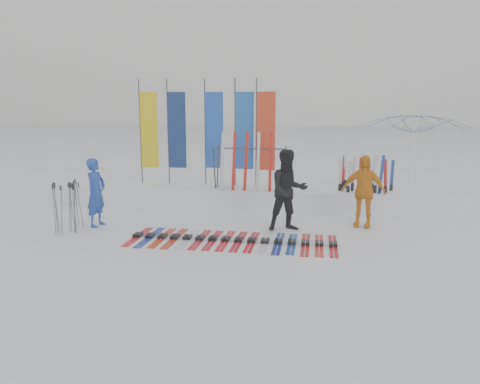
% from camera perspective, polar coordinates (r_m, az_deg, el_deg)
% --- Properties ---
extents(ground, '(120.00, 120.00, 0.00)m').
position_cam_1_polar(ground, '(9.78, -2.70, -7.46)').
color(ground, white).
rests_on(ground, ground).
extents(snow_bank, '(14.00, 1.60, 0.60)m').
position_cam_1_polar(snow_bank, '(14.10, 1.18, -0.54)').
color(snow_bank, white).
rests_on(snow_bank, ground).
extents(person_blue, '(0.50, 0.68, 1.72)m').
position_cam_1_polar(person_blue, '(12.25, -17.14, -0.06)').
color(person_blue, '#1B3EA2').
rests_on(person_blue, ground).
extents(person_black, '(1.17, 1.04, 1.98)m').
position_cam_1_polar(person_black, '(11.34, 5.90, 0.20)').
color(person_black, black).
rests_on(person_black, ground).
extents(person_yellow, '(1.13, 0.67, 1.81)m').
position_cam_1_polar(person_yellow, '(12.03, 14.80, 0.09)').
color(person_yellow, orange).
rests_on(person_yellow, ground).
extents(tent_canopy, '(4.13, 4.16, 2.89)m').
position_cam_1_polar(tent_canopy, '(14.39, 20.12, 3.66)').
color(tent_canopy, white).
rests_on(tent_canopy, ground).
extents(ski_row, '(4.63, 1.70, 0.07)m').
position_cam_1_polar(ski_row, '(10.57, -0.93, -5.86)').
color(ski_row, red).
rests_on(ski_row, ground).
extents(pole_cluster, '(0.58, 0.88, 1.25)m').
position_cam_1_polar(pole_cluster, '(11.92, -20.14, -1.74)').
color(pole_cluster, '#595B60').
rests_on(pole_cluster, ground).
extents(feather_flags, '(4.20, 0.27, 3.20)m').
position_cam_1_polar(feather_flags, '(14.29, -3.85, 7.46)').
color(feather_flags, '#383A3F').
rests_on(feather_flags, ground).
extents(ski_rack, '(2.04, 0.80, 1.23)m').
position_cam_1_polar(ski_rack, '(13.52, 1.23, 3.63)').
color(ski_rack, '#383A3F').
rests_on(ski_rack, ground).
extents(upright_skis, '(1.54, 0.74, 1.67)m').
position_cam_1_polar(upright_skis, '(13.65, 14.74, 0.85)').
color(upright_skis, silver).
rests_on(upright_skis, ground).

